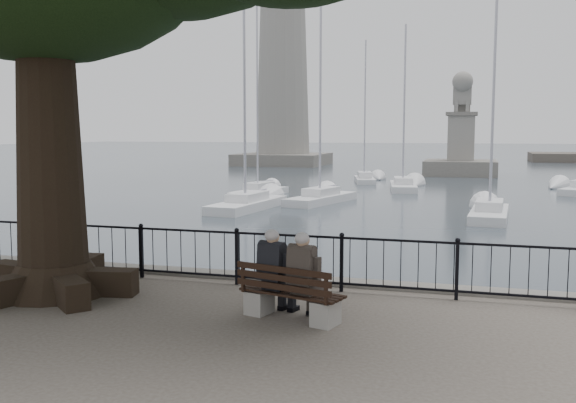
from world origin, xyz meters
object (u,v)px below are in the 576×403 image
at_px(person_right, 306,280).
at_px(lion_monument, 461,149).
at_px(person_left, 277,276).
at_px(bench, 290,300).
at_px(lighthouse, 283,55).

relative_size(person_right, lion_monument, 0.15).
height_order(person_left, person_right, same).
xyz_separation_m(person_left, person_right, (0.52, -0.15, 0.00)).
xyz_separation_m(bench, lion_monument, (1.40, 49.36, 0.98)).
bearing_deg(lighthouse, person_left, -73.34).
relative_size(person_left, lion_monument, 0.15).
bearing_deg(person_left, bench, -33.20).
height_order(person_right, lighthouse, lighthouse).
distance_m(person_right, lion_monument, 49.35).
bearing_deg(person_right, bench, -173.57).
relative_size(bench, person_right, 1.25).
bearing_deg(bench, lion_monument, 88.37).
relative_size(bench, lion_monument, 0.19).
bearing_deg(lion_monument, person_left, -91.95).
bearing_deg(lion_monument, lighthouse, 148.89).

